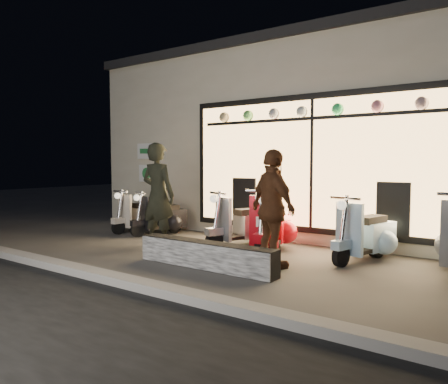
{
  "coord_description": "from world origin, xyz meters",
  "views": [
    {
      "loc": [
        4.25,
        -5.73,
        1.6
      ],
      "look_at": [
        -0.29,
        0.6,
        1.05
      ],
      "focal_mm": 35.0,
      "sensor_mm": 36.0,
      "label": 1
    }
  ],
  "objects_px": {
    "man": "(158,195)",
    "scooter_silver": "(247,225)",
    "graffiti_barrier": "(206,255)",
    "woman": "(273,209)",
    "scooter_red": "(272,226)"
  },
  "relations": [
    {
      "from": "graffiti_barrier",
      "to": "woman",
      "type": "bearing_deg",
      "value": 37.71
    },
    {
      "from": "scooter_red",
      "to": "woman",
      "type": "distance_m",
      "value": 1.36
    },
    {
      "from": "scooter_red",
      "to": "scooter_silver",
      "type": "bearing_deg",
      "value": 154.67
    },
    {
      "from": "graffiti_barrier",
      "to": "woman",
      "type": "distance_m",
      "value": 1.21
    },
    {
      "from": "man",
      "to": "scooter_silver",
      "type": "bearing_deg",
      "value": -144.24
    },
    {
      "from": "scooter_silver",
      "to": "man",
      "type": "distance_m",
      "value": 1.77
    },
    {
      "from": "scooter_red",
      "to": "man",
      "type": "distance_m",
      "value": 2.19
    },
    {
      "from": "scooter_silver",
      "to": "woman",
      "type": "distance_m",
      "value": 1.81
    },
    {
      "from": "woman",
      "to": "graffiti_barrier",
      "type": "bearing_deg",
      "value": 66.21
    },
    {
      "from": "graffiti_barrier",
      "to": "woman",
      "type": "xyz_separation_m",
      "value": [
        0.79,
        0.61,
        0.69
      ]
    },
    {
      "from": "scooter_red",
      "to": "woman",
      "type": "relative_size",
      "value": 0.86
    },
    {
      "from": "man",
      "to": "woman",
      "type": "relative_size",
      "value": 1.09
    },
    {
      "from": "scooter_silver",
      "to": "man",
      "type": "height_order",
      "value": "man"
    },
    {
      "from": "scooter_silver",
      "to": "graffiti_barrier",
      "type": "bearing_deg",
      "value": -54.05
    },
    {
      "from": "graffiti_barrier",
      "to": "man",
      "type": "distance_m",
      "value": 2.07
    }
  ]
}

